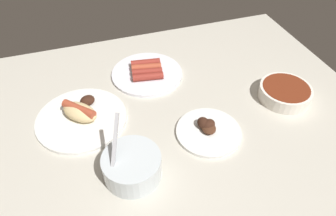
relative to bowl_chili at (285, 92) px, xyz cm
name	(u,v)px	position (x,y,z in cm)	size (l,w,h in cm)	color
ground_plane	(170,114)	(35.28, -5.79, -3.83)	(120.00, 90.00, 3.00)	beige
bowl_chili	(285,92)	(0.00, 0.00, 0.00)	(15.78, 15.78, 4.21)	white
plate_sausages	(147,72)	(37.34, -24.67, -1.35)	(23.87, 23.87, 3.39)	white
bowl_coleslaw	(132,165)	(51.25, 12.69, 1.24)	(14.22, 14.22, 15.44)	silver
plate_grilled_meat	(208,130)	(28.27, 5.97, -1.35)	(18.06, 18.06, 3.99)	white
plate_hotdog_assembled	(81,116)	(60.91, -10.18, -0.80)	(25.99, 25.99, 5.61)	white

